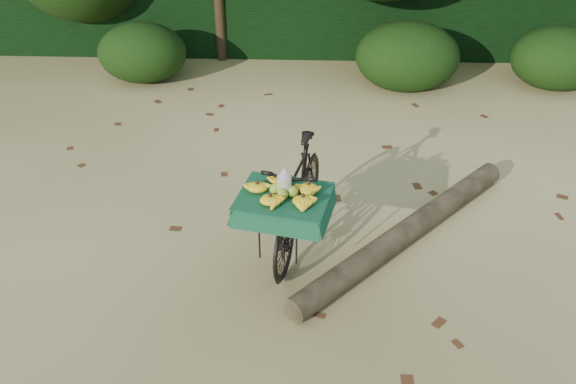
{
  "coord_description": "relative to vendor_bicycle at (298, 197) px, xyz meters",
  "views": [
    {
      "loc": [
        -0.11,
        -5.62,
        4.09
      ],
      "look_at": [
        -0.31,
        -0.62,
        0.89
      ],
      "focal_mm": 38.0,
      "sensor_mm": 36.0,
      "label": 1
    }
  ],
  "objects": [
    {
      "name": "fallen_log",
      "position": [
        1.2,
        0.1,
        -0.48
      ],
      "size": [
        2.62,
        2.8,
        0.26
      ],
      "primitive_type": "cylinder",
      "rotation": [
        1.57,
        0.0,
        -0.75
      ],
      "color": "brown",
      "rests_on": "ground"
    },
    {
      "name": "leaf_litter",
      "position": [
        0.22,
        0.92,
        -0.6
      ],
      "size": [
        7.0,
        7.3,
        0.01
      ],
      "primitive_type": null,
      "color": "#4A2913",
      "rests_on": "ground"
    },
    {
      "name": "bush_clumps",
      "position": [
        0.72,
        4.57,
        -0.16
      ],
      "size": [
        8.8,
        1.7,
        0.9
      ],
      "primitive_type": null,
      "color": "black",
      "rests_on": "ground"
    },
    {
      "name": "vendor_bicycle",
      "position": [
        0.0,
        0.0,
        0.0
      ],
      "size": [
        1.09,
        2.04,
        1.19
      ],
      "rotation": [
        0.0,
        0.0,
        -0.21
      ],
      "color": "black",
      "rests_on": "ground"
    },
    {
      "name": "ground",
      "position": [
        0.22,
        0.27,
        -0.61
      ],
      "size": [
        80.0,
        80.0,
        0.0
      ],
      "primitive_type": "plane",
      "color": "#CFBC6E",
      "rests_on": "ground"
    }
  ]
}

